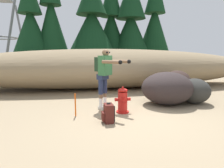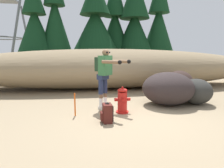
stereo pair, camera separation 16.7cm
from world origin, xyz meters
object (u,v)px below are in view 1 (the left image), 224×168
at_px(fire_hydrant, 123,101).
at_px(boulder_large, 167,88).
at_px(utility_worker, 105,71).
at_px(boulder_mid, 177,84).
at_px(spare_backpack, 108,113).
at_px(boulder_small, 194,91).
at_px(survey_stake, 75,105).

relative_size(fire_hydrant, boulder_large, 0.45).
bearing_deg(utility_worker, boulder_mid, 65.82).
bearing_deg(spare_backpack, boulder_small, -159.37).
bearing_deg(spare_backpack, boulder_mid, -144.75).
xyz_separation_m(boulder_large, survey_stake, (-2.84, -0.66, -0.21)).
bearing_deg(fire_hydrant, boulder_large, 20.39).
height_order(utility_worker, survey_stake, utility_worker).
distance_m(utility_worker, boulder_mid, 3.08).
xyz_separation_m(fire_hydrant, spare_backpack, (-0.51, -0.67, -0.11)).
relative_size(boulder_large, boulder_small, 1.62).
bearing_deg(fire_hydrant, spare_backpack, -127.28).
xyz_separation_m(utility_worker, boulder_large, (2.00, 0.16, -0.58)).
bearing_deg(fire_hydrant, utility_worker, 134.48).
bearing_deg(boulder_mid, boulder_small, -84.04).
relative_size(utility_worker, boulder_mid, 1.33).
xyz_separation_m(utility_worker, survey_stake, (-0.85, -0.50, -0.80)).
distance_m(boulder_mid, boulder_small, 0.96).
xyz_separation_m(spare_backpack, boulder_small, (3.02, 1.21, 0.19)).
xyz_separation_m(boulder_large, boulder_mid, (0.83, 0.90, -0.03)).
height_order(boulder_large, survey_stake, boulder_large).
xyz_separation_m(boulder_mid, boulder_small, (0.10, -0.95, -0.09)).
height_order(boulder_small, survey_stake, boulder_small).
bearing_deg(survey_stake, boulder_large, 13.14).
bearing_deg(boulder_mid, spare_backpack, -143.54).
bearing_deg(utility_worker, boulder_large, 49.80).
height_order(spare_backpack, boulder_small, boulder_small).
bearing_deg(boulder_large, boulder_mid, 47.30).
xyz_separation_m(utility_worker, boulder_mid, (2.83, 1.06, -0.61)).
bearing_deg(spare_backpack, utility_worker, -95.85).
xyz_separation_m(boulder_large, boulder_small, (0.93, -0.04, -0.11)).
relative_size(boulder_mid, survey_stake, 2.16).
distance_m(spare_backpack, boulder_small, 3.26).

